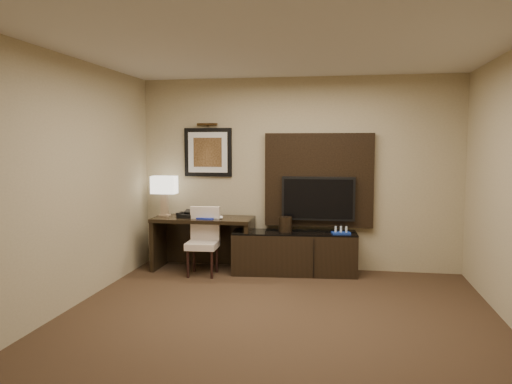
% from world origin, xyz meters
% --- Properties ---
extents(floor, '(4.50, 5.00, 0.01)m').
position_xyz_m(floor, '(0.00, 0.00, -0.01)').
color(floor, '#372518').
rests_on(floor, ground).
extents(ceiling, '(4.50, 5.00, 0.01)m').
position_xyz_m(ceiling, '(0.00, 0.00, 2.70)').
color(ceiling, silver).
rests_on(ceiling, wall_back).
extents(wall_back, '(4.50, 0.01, 2.70)m').
position_xyz_m(wall_back, '(0.00, 2.50, 1.35)').
color(wall_back, tan).
rests_on(wall_back, floor).
extents(wall_front, '(4.50, 0.01, 2.70)m').
position_xyz_m(wall_front, '(0.00, -2.50, 1.35)').
color(wall_front, tan).
rests_on(wall_front, floor).
extents(wall_left, '(0.01, 5.00, 2.70)m').
position_xyz_m(wall_left, '(-2.25, 0.00, 1.35)').
color(wall_left, tan).
rests_on(wall_left, floor).
extents(desk, '(1.40, 0.61, 0.75)m').
position_xyz_m(desk, '(-1.29, 2.15, 0.37)').
color(desk, black).
rests_on(desk, floor).
extents(credenza, '(1.71, 0.60, 0.58)m').
position_xyz_m(credenza, '(-0.01, 2.15, 0.29)').
color(credenza, black).
rests_on(credenza, floor).
extents(tv_wall_panel, '(1.50, 0.12, 1.30)m').
position_xyz_m(tv_wall_panel, '(0.30, 2.44, 1.27)').
color(tv_wall_panel, black).
rests_on(tv_wall_panel, wall_back).
extents(tv, '(1.00, 0.08, 0.60)m').
position_xyz_m(tv, '(0.30, 2.34, 1.02)').
color(tv, black).
rests_on(tv, tv_wall_panel).
extents(artwork, '(0.70, 0.04, 0.70)m').
position_xyz_m(artwork, '(-1.30, 2.48, 1.65)').
color(artwork, black).
rests_on(artwork, wall_back).
extents(picture_light, '(0.04, 0.04, 0.30)m').
position_xyz_m(picture_light, '(-1.30, 2.44, 2.05)').
color(picture_light, '#402B14').
rests_on(picture_light, wall_back).
extents(desk_chair, '(0.42, 0.48, 0.84)m').
position_xyz_m(desk_chair, '(-1.22, 1.86, 0.42)').
color(desk_chair, silver).
rests_on(desk_chair, floor).
extents(table_lamp, '(0.36, 0.26, 0.53)m').
position_xyz_m(table_lamp, '(-1.88, 2.22, 1.01)').
color(table_lamp, tan).
rests_on(table_lamp, desk).
extents(desk_phone, '(0.25, 0.23, 0.11)m').
position_xyz_m(desk_phone, '(-1.52, 2.10, 0.80)').
color(desk_phone, black).
rests_on(desk_phone, desk).
extents(blue_folder, '(0.29, 0.35, 0.02)m').
position_xyz_m(blue_folder, '(-1.20, 2.10, 0.76)').
color(blue_folder, '#1A2CAB').
rests_on(blue_folder, desk).
extents(book, '(0.15, 0.06, 0.21)m').
position_xyz_m(book, '(-1.15, 2.09, 0.85)').
color(book, '#BBB492').
rests_on(book, desk).
extents(ice_bucket, '(0.23, 0.23, 0.21)m').
position_xyz_m(ice_bucket, '(-0.13, 2.15, 0.68)').
color(ice_bucket, black).
rests_on(ice_bucket, credenza).
extents(minibar_tray, '(0.27, 0.20, 0.09)m').
position_xyz_m(minibar_tray, '(0.62, 2.13, 0.62)').
color(minibar_tray, '#18369E').
rests_on(minibar_tray, credenza).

